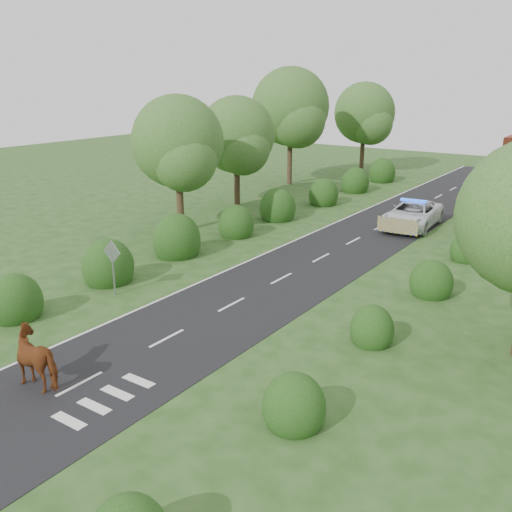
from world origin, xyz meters
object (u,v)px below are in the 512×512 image
Objects in this scene: pedestrian_red at (460,204)px; pedestrian_purple at (470,195)px; road_sign at (112,260)px; police_van at (412,215)px; cow at (41,361)px.

pedestrian_purple is at bearing -110.04° from pedestrian_red.
road_sign reaches higher than police_van.
police_van reaches higher than pedestrian_red.
police_van is (2.66, 25.79, 0.04)m from cow.
police_van is 5.09m from pedestrian_red.
police_van is at bearing 46.63° from pedestrian_red.
pedestrian_purple is (8.04, 27.47, -0.76)m from road_sign.
cow is at bearing 57.52° from pedestrian_red.
police_van is at bearing 166.80° from cow.
road_sign is 1.41× the size of pedestrian_purple.
police_van is at bearing 114.26° from pedestrian_purple.
pedestrian_purple is at bearing 73.68° from road_sign.
police_van is 8.40m from pedestrian_purple.
pedestrian_red is (1.65, 4.81, 0.06)m from police_van.
pedestrian_purple is (-0.27, 3.48, -0.01)m from pedestrian_red.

